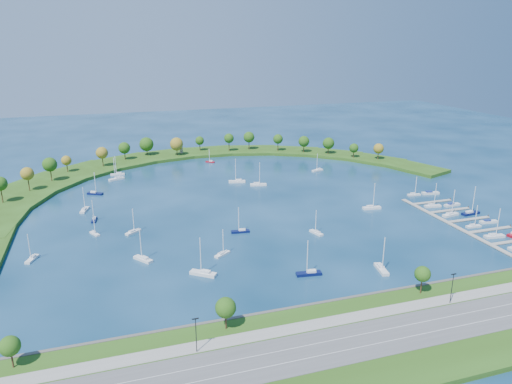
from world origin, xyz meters
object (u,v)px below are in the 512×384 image
object	(u,v)px
moored_boat_0	(94,219)
docked_boat_8	(433,205)
moored_boat_4	(210,161)
docked_boat_10	(414,194)
moored_boat_2	(240,231)
moored_boat_15	(316,232)
moored_boat_3	(85,209)
moored_boat_10	(237,181)
moored_boat_12	(133,231)
docked_boat_2	(494,235)
moored_boat_16	(309,273)
moored_boat_17	(118,174)
moored_boat_13	(95,193)
moored_boat_18	(117,178)
moored_boat_6	(32,258)
docked_boat_6	(451,214)
docked_boat_5	(488,222)
moored_boat_1	(222,253)
moored_boat_11	(203,273)
moored_boat_8	(372,207)
moored_boat_9	(381,268)
moored_boat_14	(258,184)
docked_boat_11	(430,193)
docked_boat_9	(452,205)
moored_boat_19	(95,233)
moored_boat_7	(318,170)
dock_system	(471,226)
docked_boat_4	(473,225)
harbor_tower	(181,150)
docked_boat_7	(471,213)
moored_boat_5	(143,258)

from	to	relation	value
moored_boat_0	docked_boat_8	world-z (taller)	docked_boat_8
moored_boat_4	docked_boat_10	xyz separation A→B (m)	(88.50, -105.03, 0.02)
moored_boat_2	moored_boat_15	world-z (taller)	moored_boat_2
moored_boat_0	moored_boat_4	xyz separation A→B (m)	(75.44, 91.71, -0.02)
moored_boat_3	moored_boat_10	size ratio (longest dim) A/B	0.84
moored_boat_12	moored_boat_0	bearing A→B (deg)	90.45
moored_boat_0	docked_boat_2	distance (m)	177.16
moored_boat_16	moored_boat_17	bearing A→B (deg)	-61.68
moored_boat_13	moored_boat_18	bearing A→B (deg)	92.67
moored_boat_6	docked_boat_6	xyz separation A→B (m)	(183.92, -9.00, 0.06)
docked_boat_5	moored_boat_12	bearing A→B (deg)	172.65
moored_boat_0	moored_boat_1	distance (m)	72.35
moored_boat_6	moored_boat_13	distance (m)	80.95
moored_boat_11	moored_boat_6	bearing A→B (deg)	9.16
moored_boat_8	moored_boat_9	world-z (taller)	moored_boat_8
moored_boat_10	moored_boat_14	bearing A→B (deg)	150.01
moored_boat_6	docked_boat_11	bearing A→B (deg)	118.51
docked_boat_5	moored_boat_11	bearing A→B (deg)	-169.58
moored_boat_11	docked_boat_9	world-z (taller)	moored_boat_11
moored_boat_11	moored_boat_4	bearing A→B (deg)	-66.06
moored_boat_12	moored_boat_14	world-z (taller)	moored_boat_14
moored_boat_10	moored_boat_19	bearing A→B (deg)	50.34
moored_boat_3	docked_boat_8	size ratio (longest dim) A/B	0.97
moored_boat_17	moored_boat_18	bearing A→B (deg)	88.08
moored_boat_7	moored_boat_6	bearing A→B (deg)	13.61
dock_system	moored_boat_8	bearing A→B (deg)	131.77
moored_boat_14	moored_boat_17	xyz separation A→B (m)	(-75.98, 47.58, -0.04)
moored_boat_10	docked_boat_9	bearing A→B (deg)	156.23
moored_boat_2	docked_boat_4	xyz separation A→B (m)	(100.92, -26.07, -0.03)
moored_boat_14	moored_boat_9	bearing A→B (deg)	-72.52
docked_boat_10	moored_boat_13	bearing A→B (deg)	168.14
docked_boat_5	docked_boat_6	world-z (taller)	docked_boat_6
docked_boat_5	docked_boat_11	bearing A→B (deg)	93.67
harbor_tower	moored_boat_10	distance (m)	80.31
docked_boat_5	docked_boat_7	bearing A→B (deg)	96.03
moored_boat_1	moored_boat_16	bearing A→B (deg)	-78.99
moored_boat_7	moored_boat_11	distance (m)	153.35
moored_boat_10	docked_boat_8	xyz separation A→B (m)	(81.56, -71.70, -0.06)
moored_boat_10	docked_boat_10	size ratio (longest dim) A/B	1.37
moored_boat_3	moored_boat_15	xyz separation A→B (m)	(95.95, -61.15, -0.04)
moored_boat_16	docked_boat_9	xyz separation A→B (m)	(98.99, 46.23, -0.30)
moored_boat_4	docked_boat_9	bearing A→B (deg)	161.72
moored_boat_1	moored_boat_8	xyz separation A→B (m)	(83.41, 29.36, 0.08)
moored_boat_5	docked_boat_2	xyz separation A→B (m)	(143.71, -22.93, 0.01)
moored_boat_3	docked_boat_10	size ratio (longest dim) A/B	1.15
moored_boat_6	moored_boat_19	distance (m)	29.48
docked_boat_2	docked_boat_4	bearing A→B (deg)	96.61
moored_boat_16	moored_boat_18	bearing A→B (deg)	-59.99
moored_boat_12	docked_boat_9	distance (m)	156.39
docked_boat_9	moored_boat_4	bearing A→B (deg)	123.81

